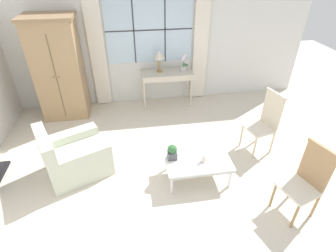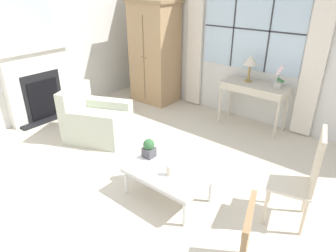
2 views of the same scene
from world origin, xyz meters
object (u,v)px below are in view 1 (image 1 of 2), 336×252
Objects in this scene: armoire at (59,69)px; potted_plant_small at (172,152)px; table_lamp at (159,56)px; coffee_table at (198,162)px; console_table at (167,76)px; pillar_candle at (204,158)px; accent_chair_wooden at (307,178)px; armchair_upholstered at (74,158)px; side_chair_wooden at (266,120)px; potted_orchid at (184,64)px.

potted_plant_small is (1.94, -2.32, -0.53)m from armoire.
potted_plant_small is (-0.13, -2.45, -0.65)m from table_lamp.
potted_plant_small is at bearing 165.63° from coffee_table.
console_table reaches higher than pillar_candle.
armoire is 3.07m from potted_plant_small.
table_lamp is 3.70m from accent_chair_wooden.
armchair_upholstered is at bearing 158.21° from accent_chair_wooden.
side_chair_wooden is at bearing 85.83° from accent_chair_wooden.
armchair_upholstered is 3.26m from side_chair_wooden.
table_lamp is 0.44× the size of accent_chair_wooden.
table_lamp is 2.59m from side_chair_wooden.
side_chair_wooden is at bearing -51.03° from table_lamp.
armoire is at bearing 137.94° from accent_chair_wooden.
potted_orchid reaches higher than accent_chair_wooden.
potted_orchid is at bearing 74.63° from potted_plant_small.
console_table is at bearing 92.27° from coffee_table.
console_table is 2.42m from potted_plant_small.
armchair_upholstered is at bearing 166.51° from coffee_table.
potted_plant_small is 0.48m from pillar_candle.
coffee_table is 6.90× the size of pillar_candle.
potted_orchid is 1.57× the size of potted_plant_small.
potted_orchid reaches higher than console_table.
armoire reaches higher than pillar_candle.
accent_chair_wooden is 1.39m from pillar_candle.
potted_orchid is 2.61m from pillar_candle.
console_table is 0.45m from potted_orchid.
accent_chair_wooden is (3.56, -3.21, -0.45)m from armoire.
coffee_table is at bearing 142.32° from pillar_candle.
armoire is 4.40× the size of table_lamp.
coffee_table is (0.25, -2.54, -0.82)m from table_lamp.
armoire is 4.82m from accent_chair_wooden.
armoire is 2.08m from table_lamp.
accent_chair_wooden is at bearing -65.96° from table_lamp.
pillar_candle is (0.07, -0.05, 0.10)m from coffee_table.
coffee_table is (0.10, -2.49, -0.37)m from console_table.
potted_orchid is (0.53, -0.04, -0.21)m from table_lamp.
table_lamp is 0.42× the size of side_chair_wooden.
armchair_upholstered is at bearing -131.65° from console_table.
armoire is at bearing 102.05° from armchair_upholstered.
armoire is 5.31× the size of potted_orchid.
table_lamp is (-0.15, 0.05, 0.45)m from console_table.
console_table is 2.92× the size of potted_orchid.
potted_orchid reaches higher than pillar_candle.
armchair_upholstered is 4.75× the size of potted_plant_small.
console_table is 1.06× the size of accent_chair_wooden.
coffee_table is at bearing 147.13° from accent_chair_wooden.
armchair_upholstered is 1.06× the size of side_chair_wooden.
armchair_upholstered is 1.58m from potted_plant_small.
pillar_candle is at bearing -18.57° from potted_plant_small.
armoire is 2.14m from armchair_upholstered.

